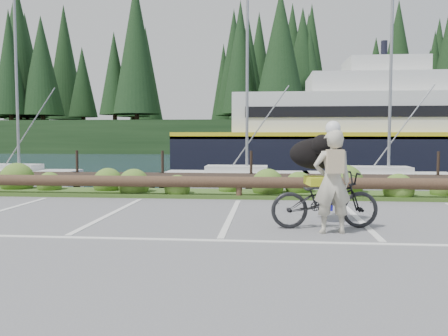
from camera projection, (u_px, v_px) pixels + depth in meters
The scene contains 7 objects.
ground at pixel (222, 236), 8.02m from camera, with size 72.00×72.00×0.00m, color #5D5D60.
harbor_backdrop at pixel (267, 144), 85.91m from camera, with size 170.00×160.00×30.00m.
vegetation_strip at pixel (241, 194), 13.28m from camera, with size 34.00×1.60×0.10m, color #3D5B21.
log_rail at pixel (239, 199), 12.59m from camera, with size 32.00×0.30×0.60m, color #443021, non-canonical shape.
bicycle at pixel (325, 200), 8.65m from camera, with size 0.69×1.97×1.04m, color black.
cyclist at pixel (332, 182), 8.16m from camera, with size 0.66×0.43×1.80m, color #B9B29C.
dog at pixel (317, 154), 9.22m from camera, with size 1.05×0.51×0.60m, color black.
Camera 1 is at (0.78, -7.88, 1.70)m, focal length 38.00 mm.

